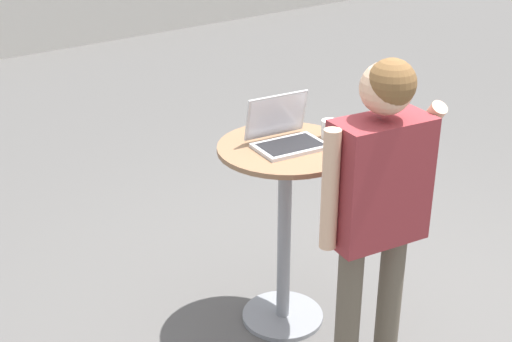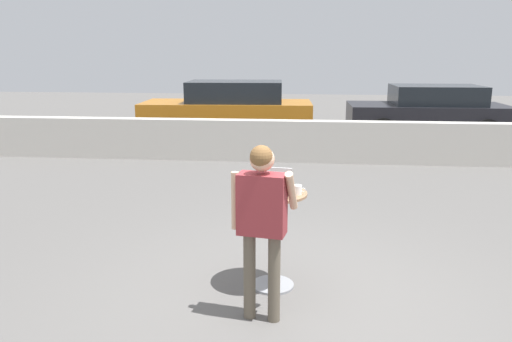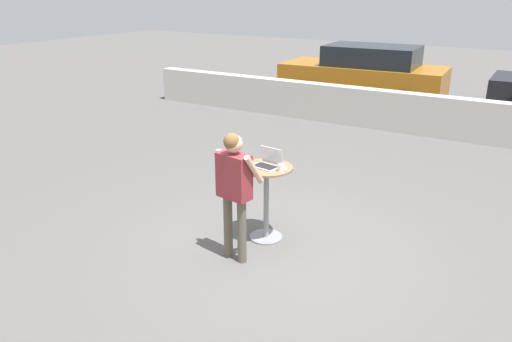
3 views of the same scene
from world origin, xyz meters
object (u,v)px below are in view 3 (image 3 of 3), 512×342
at_px(laptop, 268,162).
at_px(coffee_mug, 281,168).
at_px(standing_person, 234,182).
at_px(parked_car_near_street, 365,74).
at_px(cafe_table, 266,192).

distance_m(laptop, coffee_mug, 0.24).
bearing_deg(laptop, standing_person, -95.42).
height_order(standing_person, parked_car_near_street, parked_car_near_street).
height_order(cafe_table, standing_person, standing_person).
xyz_separation_m(cafe_table, parked_car_near_street, (-1.80, 8.76, 0.16)).
bearing_deg(standing_person, cafe_table, 85.04).
xyz_separation_m(laptop, standing_person, (-0.06, -0.68, -0.05)).
bearing_deg(coffee_mug, laptop, 163.19).
bearing_deg(parked_car_near_street, coffee_mug, -76.96).
xyz_separation_m(cafe_table, laptop, (0.01, 0.02, 0.41)).
bearing_deg(cafe_table, coffee_mug, -12.63).
xyz_separation_m(coffee_mug, standing_person, (-0.30, -0.61, -0.04)).
height_order(cafe_table, coffee_mug, coffee_mug).
bearing_deg(laptop, parked_car_near_street, 101.69).
xyz_separation_m(coffee_mug, parked_car_near_street, (-2.04, 8.82, -0.24)).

